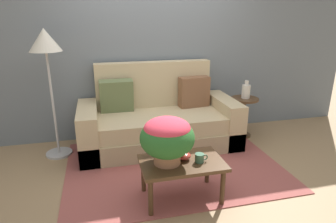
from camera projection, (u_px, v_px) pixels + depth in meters
name	position (u px, v px, depth m)	size (l,w,h in m)	color
ground_plane	(172.00, 164.00, 3.63)	(14.00, 14.00, 0.00)	#997A56
wall_back	(153.00, 47.00, 4.24)	(6.40, 0.12, 2.60)	slate
area_rug	(173.00, 165.00, 3.58)	(2.53, 1.85, 0.01)	#994C47
couch	(159.00, 122.00, 4.08)	(2.13, 0.94, 1.12)	tan
coffee_table	(182.00, 166.00, 2.85)	(0.81, 0.51, 0.41)	#442D1B
side_table	(244.00, 110.00, 4.34)	(0.40, 0.40, 0.59)	#4C331E
floor_lamp	(46.00, 52.00, 3.45)	(0.38, 0.38, 1.61)	#B2B2B7
potted_plant	(167.00, 137.00, 2.72)	(0.51, 0.51, 0.45)	#A36B4C
coffee_mug	(200.00, 158.00, 2.80)	(0.13, 0.09, 0.09)	#3D664C
snack_bowl	(184.00, 156.00, 2.86)	(0.14, 0.14, 0.07)	#B2382D
table_vase	(246.00, 91.00, 4.25)	(0.12, 0.12, 0.26)	silver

